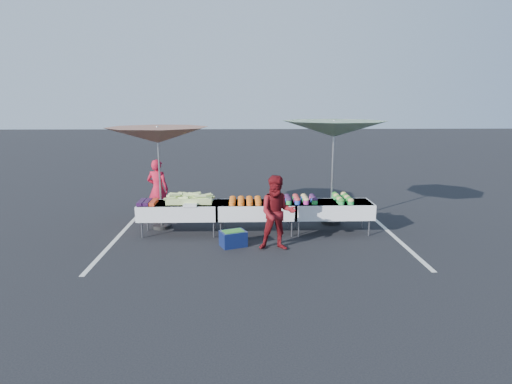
{
  "coord_description": "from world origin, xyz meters",
  "views": [
    {
      "loc": [
        -0.3,
        -9.75,
        3.06
      ],
      "look_at": [
        0.0,
        0.0,
        1.0
      ],
      "focal_mm": 30.0,
      "sensor_mm": 36.0,
      "label": 1
    }
  ],
  "objects_px": {
    "table_center": "(256,209)",
    "umbrella_left": "(158,136)",
    "umbrella_right": "(334,130)",
    "vendor": "(158,189)",
    "table_left": "(179,210)",
    "storage_bin": "(233,238)",
    "table_right": "(332,209)",
    "customer": "(277,213)"
  },
  "relations": [
    {
      "from": "vendor",
      "to": "table_right",
      "type": "bearing_deg",
      "value": 177.24
    },
    {
      "from": "table_left",
      "to": "storage_bin",
      "type": "height_order",
      "value": "table_left"
    },
    {
      "from": "table_left",
      "to": "umbrella_right",
      "type": "height_order",
      "value": "umbrella_right"
    },
    {
      "from": "umbrella_left",
      "to": "umbrella_right",
      "type": "xyz_separation_m",
      "value": [
        4.27,
        0.29,
        0.12
      ]
    },
    {
      "from": "table_center",
      "to": "umbrella_left",
      "type": "xyz_separation_m",
      "value": [
        -2.32,
        0.51,
        1.69
      ]
    },
    {
      "from": "storage_bin",
      "to": "table_right",
      "type": "bearing_deg",
      "value": -0.06
    },
    {
      "from": "table_left",
      "to": "umbrella_right",
      "type": "xyz_separation_m",
      "value": [
        3.75,
        0.8,
        1.81
      ]
    },
    {
      "from": "umbrella_left",
      "to": "vendor",
      "type": "bearing_deg",
      "value": 105.07
    },
    {
      "from": "umbrella_left",
      "to": "table_left",
      "type": "bearing_deg",
      "value": -44.26
    },
    {
      "from": "table_left",
      "to": "table_center",
      "type": "distance_m",
      "value": 1.8
    },
    {
      "from": "umbrella_left",
      "to": "umbrella_right",
      "type": "relative_size",
      "value": 0.99
    },
    {
      "from": "table_right",
      "to": "table_center",
      "type": "bearing_deg",
      "value": 180.0
    },
    {
      "from": "table_center",
      "to": "umbrella_right",
      "type": "relative_size",
      "value": 0.61
    },
    {
      "from": "table_center",
      "to": "storage_bin",
      "type": "bearing_deg",
      "value": -119.46
    },
    {
      "from": "table_left",
      "to": "storage_bin",
      "type": "bearing_deg",
      "value": -35.75
    },
    {
      "from": "table_left",
      "to": "storage_bin",
      "type": "relative_size",
      "value": 2.95
    },
    {
      "from": "table_center",
      "to": "storage_bin",
      "type": "height_order",
      "value": "table_center"
    },
    {
      "from": "customer",
      "to": "storage_bin",
      "type": "bearing_deg",
      "value": 167.34
    },
    {
      "from": "table_left",
      "to": "umbrella_right",
      "type": "bearing_deg",
      "value": 12.05
    },
    {
      "from": "table_left",
      "to": "table_center",
      "type": "bearing_deg",
      "value": 0.0
    },
    {
      "from": "customer",
      "to": "vendor",
      "type": "bearing_deg",
      "value": 140.6
    },
    {
      "from": "vendor",
      "to": "customer",
      "type": "bearing_deg",
      "value": 154.35
    },
    {
      "from": "customer",
      "to": "umbrella_right",
      "type": "distance_m",
      "value": 2.96
    },
    {
      "from": "table_center",
      "to": "umbrella_left",
      "type": "bearing_deg",
      "value": 167.7
    },
    {
      "from": "umbrella_right",
      "to": "table_right",
      "type": "bearing_deg",
      "value": -100.56
    },
    {
      "from": "table_right",
      "to": "umbrella_left",
      "type": "distance_m",
      "value": 4.48
    },
    {
      "from": "storage_bin",
      "to": "umbrella_right",
      "type": "bearing_deg",
      "value": 13.16
    },
    {
      "from": "table_right",
      "to": "vendor",
      "type": "xyz_separation_m",
      "value": [
        -4.36,
        1.4,
        0.21
      ]
    },
    {
      "from": "vendor",
      "to": "storage_bin",
      "type": "height_order",
      "value": "vendor"
    },
    {
      "from": "table_right",
      "to": "vendor",
      "type": "bearing_deg",
      "value": 162.2
    },
    {
      "from": "table_left",
      "to": "table_right",
      "type": "bearing_deg",
      "value": 0.0
    },
    {
      "from": "table_center",
      "to": "umbrella_right",
      "type": "distance_m",
      "value": 2.77
    },
    {
      "from": "customer",
      "to": "storage_bin",
      "type": "relative_size",
      "value": 2.51
    },
    {
      "from": "table_left",
      "to": "table_right",
      "type": "height_order",
      "value": "same"
    },
    {
      "from": "table_center",
      "to": "vendor",
      "type": "bearing_deg",
      "value": 151.32
    },
    {
      "from": "umbrella_right",
      "to": "storage_bin",
      "type": "height_order",
      "value": "umbrella_right"
    },
    {
      "from": "table_left",
      "to": "umbrella_right",
      "type": "distance_m",
      "value": 4.24
    },
    {
      "from": "table_left",
      "to": "table_center",
      "type": "relative_size",
      "value": 1.0
    },
    {
      "from": "table_center",
      "to": "umbrella_left",
      "type": "height_order",
      "value": "umbrella_left"
    },
    {
      "from": "vendor",
      "to": "umbrella_right",
      "type": "xyz_separation_m",
      "value": [
        4.51,
        -0.6,
        1.59
      ]
    },
    {
      "from": "table_right",
      "to": "umbrella_right",
      "type": "distance_m",
      "value": 1.98
    },
    {
      "from": "table_left",
      "to": "storage_bin",
      "type": "xyz_separation_m",
      "value": [
        1.28,
        -0.92,
        -0.41
      ]
    }
  ]
}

